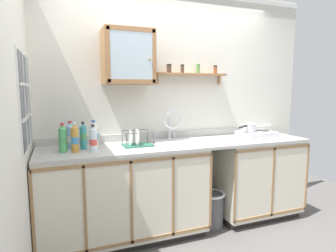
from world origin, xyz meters
TOP-DOWN VIEW (x-y plane):
  - floor at (0.00, 0.00)m, footprint 5.94×5.94m
  - back_wall at (0.00, 0.74)m, footprint 3.54×0.07m
  - side_wall_left at (-1.49, -0.24)m, footprint 0.05×3.52m
  - lower_cabinet_run at (-0.64, 0.40)m, footprint 1.65×0.64m
  - lower_cabinet_run_right at (0.96, 0.40)m, footprint 1.01×0.64m
  - countertop at (0.00, 0.40)m, footprint 2.90×0.66m
  - backsplash at (0.00, 0.71)m, footprint 2.90×0.02m
  - sink at (-0.03, 0.44)m, footprint 0.51×0.45m
  - hot_plate_stove at (0.96, 0.40)m, footprint 0.41×0.31m
  - saucepan at (0.86, 0.41)m, footprint 0.33×0.24m
  - bottle_water_clear_0 at (-0.93, 0.30)m, footprint 0.07×0.07m
  - bottle_opaque_white_1 at (-0.90, 0.49)m, footprint 0.08×0.08m
  - bottle_water_blue_2 at (-1.12, 0.52)m, footprint 0.08×0.08m
  - bottle_soda_green_3 at (-1.19, 0.38)m, footprint 0.07×0.07m
  - bottle_detergent_teal_4 at (-1.01, 0.44)m, footprint 0.06×0.06m
  - bottle_juice_amber_5 at (-1.09, 0.34)m, footprint 0.07×0.07m
  - dish_rack at (-0.50, 0.42)m, footprint 0.30×0.22m
  - wall_cabinet at (-0.53, 0.55)m, footprint 0.50×0.35m
  - spice_shelf at (0.22, 0.65)m, footprint 0.85×0.14m
  - window at (-1.46, 0.20)m, footprint 0.03×0.73m
  - trash_bin at (0.32, 0.32)m, footprint 0.31×0.31m

SIDE VIEW (x-z plane):
  - floor at x=0.00m, z-range 0.00..0.00m
  - trash_bin at x=0.32m, z-range 0.01..0.40m
  - lower_cabinet_run_right at x=0.96m, z-range 0.00..0.93m
  - lower_cabinet_run at x=-0.64m, z-range 0.00..0.93m
  - countertop at x=0.00m, z-range 0.93..0.96m
  - sink at x=-0.03m, z-range 0.73..1.19m
  - hot_plate_stove at x=0.96m, z-range 0.96..1.03m
  - dish_rack at x=-0.50m, z-range 0.91..1.08m
  - backsplash at x=0.00m, z-range 0.96..1.04m
  - bottle_water_clear_0 at x=-0.93m, z-range 0.94..1.19m
  - bottle_water_blue_2 at x=-1.12m, z-range 0.94..1.21m
  - bottle_soda_green_3 at x=-1.19m, z-range 0.95..1.21m
  - bottle_opaque_white_1 at x=-0.90m, z-range 0.95..1.22m
  - bottle_detergent_teal_4 at x=-1.01m, z-range 0.95..1.21m
  - bottle_juice_amber_5 at x=-1.09m, z-range 0.95..1.22m
  - saucepan at x=0.86m, z-range 1.04..1.13m
  - side_wall_left at x=-1.49m, z-range 0.00..2.65m
  - back_wall at x=0.00m, z-range 0.01..2.66m
  - window at x=-1.46m, z-range 1.05..1.82m
  - spice_shelf at x=0.22m, z-range 1.59..1.82m
  - wall_cabinet at x=-0.53m, z-range 1.57..2.12m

